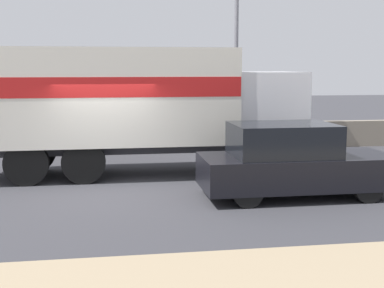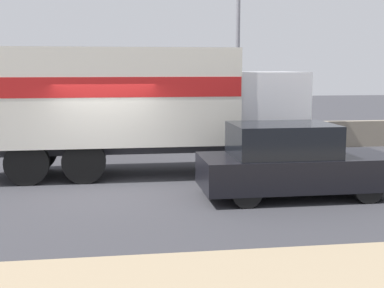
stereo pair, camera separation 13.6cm
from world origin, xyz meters
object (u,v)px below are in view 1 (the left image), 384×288
(street_lamp, at_px, (236,37))
(car_hatchback, at_px, (292,162))
(box_truck, at_px, (130,101))
(pedestrian, at_px, (278,127))

(street_lamp, height_order, car_hatchback, street_lamp)
(street_lamp, relative_size, box_truck, 0.76)
(box_truck, xyz_separation_m, pedestrian, (5.23, 3.21, -1.15))
(car_hatchback, relative_size, pedestrian, 2.61)
(street_lamp, xyz_separation_m, car_hatchback, (-0.21, -6.24, -3.08))
(pedestrian, bearing_deg, street_lamp, -176.37)
(box_truck, relative_size, pedestrian, 5.35)
(car_hatchback, distance_m, pedestrian, 6.58)
(car_hatchback, xyz_separation_m, pedestrian, (1.77, 6.34, 0.05))
(box_truck, height_order, pedestrian, box_truck)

